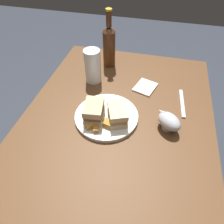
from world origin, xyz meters
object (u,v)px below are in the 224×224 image
object	(u,v)px
gravy_boat	(169,121)
fork	(182,103)
sandwich_half_left	(94,111)
pint_glass	(93,68)
cider_bottle	(109,45)
napkin	(145,87)
plate	(107,116)
sandwich_half_right	(117,114)

from	to	relation	value
gravy_boat	fork	xyz separation A→B (m)	(0.16, -0.06, -0.04)
sandwich_half_left	pint_glass	size ratio (longest dim) A/B	0.67
cider_bottle	gravy_boat	bearing A→B (deg)	-139.10
gravy_boat	napkin	bearing A→B (deg)	26.49
plate	gravy_boat	bearing A→B (deg)	-89.72
fork	pint_glass	bearing A→B (deg)	76.40
sandwich_half_right	gravy_boat	world-z (taller)	sandwich_half_right
gravy_boat	napkin	world-z (taller)	gravy_boat
sandwich_half_right	gravy_boat	size ratio (longest dim) A/B	1.04
sandwich_half_right	pint_glass	world-z (taller)	pint_glass
sandwich_half_left	cider_bottle	distance (m)	0.42
gravy_boat	napkin	distance (m)	0.26
cider_bottle	napkin	bearing A→B (deg)	-125.08
gravy_boat	cider_bottle	distance (m)	0.52
pint_glass	cider_bottle	distance (m)	0.17
sandwich_half_left	plate	bearing A→B (deg)	-59.23
plate	pint_glass	size ratio (longest dim) A/B	1.59
pint_glass	gravy_boat	world-z (taller)	pint_glass
napkin	fork	world-z (taller)	napkin
plate	pint_glass	world-z (taller)	pint_glass
fork	cider_bottle	bearing A→B (deg)	55.69
plate	cider_bottle	distance (m)	0.41
sandwich_half_right	fork	world-z (taller)	sandwich_half_right
sandwich_half_right	pint_glass	bearing A→B (deg)	35.63
plate	napkin	distance (m)	0.27
pint_glass	sandwich_half_left	bearing A→B (deg)	-161.92
plate	napkin	xyz separation A→B (m)	(0.23, -0.13, -0.00)
plate	pint_glass	distance (m)	0.27
sandwich_half_left	cider_bottle	bearing A→B (deg)	5.90
gravy_boat	sandwich_half_right	bearing A→B (deg)	94.28
plate	sandwich_half_right	size ratio (longest dim) A/B	2.12
sandwich_half_right	pint_glass	xyz separation A→B (m)	(0.25, 0.18, 0.02)
sandwich_half_right	fork	bearing A→B (deg)	-55.82
pint_glass	cider_bottle	bearing A→B (deg)	-14.89
sandwich_half_left	napkin	world-z (taller)	sandwich_half_left
sandwich_half_left	fork	distance (m)	0.40
sandwich_half_right	pint_glass	size ratio (longest dim) A/B	0.75
sandwich_half_left	pint_glass	distance (m)	0.27
gravy_boat	cider_bottle	size ratio (longest dim) A/B	0.41
sandwich_half_left	sandwich_half_right	distance (m)	0.09
sandwich_half_right	gravy_boat	distance (m)	0.20
plate	sandwich_half_left	distance (m)	0.07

